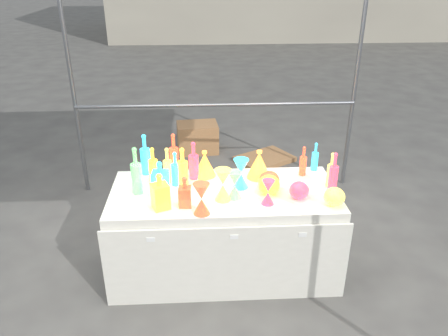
{
  "coord_description": "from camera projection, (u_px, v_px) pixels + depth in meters",
  "views": [
    {
      "loc": [
        -0.17,
        -3.04,
        2.41
      ],
      "look_at": [
        0.0,
        0.0,
        0.95
      ],
      "focal_mm": 35.0,
      "sensor_mm": 36.0,
      "label": 1
    }
  ],
  "objects": [
    {
      "name": "ground",
      "position": [
        224.0,
        267.0,
        3.79
      ],
      "size": [
        80.0,
        80.0,
        0.0
      ],
      "primitive_type": "plane",
      "color": "slate",
      "rests_on": "ground"
    },
    {
      "name": "bottle_6",
      "position": [
        183.0,
        167.0,
        3.49
      ],
      "size": [
        0.09,
        0.09,
        0.33
      ],
      "primitive_type": null,
      "rotation": [
        0.0,
        0.0,
        -0.06
      ],
      "color": "red",
      "rests_on": "display_table"
    },
    {
      "name": "bottle_5",
      "position": [
        136.0,
        170.0,
        3.36
      ],
      "size": [
        0.11,
        0.11,
        0.39
      ],
      "primitive_type": null,
      "rotation": [
        0.0,
        0.0,
        0.34
      ],
      "color": "#AB229D",
      "rests_on": "display_table"
    },
    {
      "name": "bottle_9",
      "position": [
        303.0,
        161.0,
        3.67
      ],
      "size": [
        0.07,
        0.07,
        0.26
      ],
      "primitive_type": null,
      "rotation": [
        0.0,
        0.0,
        -0.21
      ],
      "color": "orange",
      "rests_on": "display_table"
    },
    {
      "name": "lampshade_1",
      "position": [
        259.0,
        164.0,
        3.63
      ],
      "size": [
        0.25,
        0.25,
        0.24
      ],
      "primitive_type": null,
      "rotation": [
        0.0,
        0.0,
        0.25
      ],
      "color": "#D6F233",
      "rests_on": "display_table"
    },
    {
      "name": "bottle_11",
      "position": [
        331.0,
        170.0,
        3.47
      ],
      "size": [
        0.08,
        0.08,
        0.29
      ],
      "primitive_type": null,
      "rotation": [
        0.0,
        0.0,
        -0.34
      ],
      "color": "#116B6F",
      "rests_on": "display_table"
    },
    {
      "name": "bottle_1",
      "position": [
        145.0,
        154.0,
        3.67
      ],
      "size": [
        0.1,
        0.1,
        0.36
      ],
      "primitive_type": null,
      "rotation": [
        0.0,
        0.0,
        -0.25
      ],
      "color": "#1D9B1C",
      "rests_on": "display_table"
    },
    {
      "name": "decanter_1",
      "position": [
        185.0,
        191.0,
        3.2
      ],
      "size": [
        0.1,
        0.1,
        0.24
      ],
      "primitive_type": null,
      "rotation": [
        0.0,
        0.0,
        -0.04
      ],
      "color": "orange",
      "rests_on": "display_table"
    },
    {
      "name": "lampshade_0",
      "position": [
        205.0,
        163.0,
        3.66
      ],
      "size": [
        0.24,
        0.24,
        0.23
      ],
      "primitive_type": null,
      "rotation": [
        0.0,
        0.0,
        0.33
      ],
      "color": "#D6F233",
      "rests_on": "display_table"
    },
    {
      "name": "globe_0",
      "position": [
        269.0,
        186.0,
        3.39
      ],
      "size": [
        0.22,
        0.22,
        0.14
      ],
      "primitive_type": null,
      "rotation": [
        0.0,
        0.0,
        0.32
      ],
      "color": "red",
      "rests_on": "display_table"
    },
    {
      "name": "bottle_10",
      "position": [
        334.0,
        172.0,
        3.41
      ],
      "size": [
        0.08,
        0.08,
        0.32
      ],
      "primitive_type": null,
      "rotation": [
        0.0,
        0.0,
        -0.14
      ],
      "color": "#1A239B",
      "rests_on": "display_table"
    },
    {
      "name": "globe_2",
      "position": [
        269.0,
        181.0,
        3.47
      ],
      "size": [
        0.22,
        0.22,
        0.13
      ],
      "primitive_type": null,
      "rotation": [
        0.0,
        0.0,
        -0.36
      ],
      "color": "orange",
      "rests_on": "display_table"
    },
    {
      "name": "hourglass_5",
      "position": [
        241.0,
        174.0,
        3.47
      ],
      "size": [
        0.16,
        0.16,
        0.25
      ],
      "primitive_type": null,
      "rotation": [
        0.0,
        0.0,
        -0.33
      ],
      "color": "#1D9B1C",
      "rests_on": "display_table"
    },
    {
      "name": "display_table",
      "position": [
        224.0,
        231.0,
        3.62
      ],
      "size": [
        1.84,
        0.83,
        0.75
      ],
      "color": "white",
      "rests_on": "ground"
    },
    {
      "name": "bottle_2",
      "position": [
        174.0,
        154.0,
        3.68
      ],
      "size": [
        0.1,
        0.1,
        0.36
      ],
      "primitive_type": null,
      "rotation": [
        0.0,
        0.0,
        -0.3
      ],
      "color": "orange",
      "rests_on": "display_table"
    },
    {
      "name": "hourglass_2",
      "position": [
        223.0,
        185.0,
        3.28
      ],
      "size": [
        0.13,
        0.13,
        0.25
      ],
      "primitive_type": null,
      "rotation": [
        0.0,
        0.0,
        -0.0
      ],
      "color": "#116B6F",
      "rests_on": "display_table"
    },
    {
      "name": "cardboard_box_closed",
      "position": [
        198.0,
        138.0,
        6.0
      ],
      "size": [
        0.58,
        0.45,
        0.4
      ],
      "primitive_type": "cube",
      "rotation": [
        0.0,
        0.0,
        0.09
      ],
      "color": "#AA784D",
      "rests_on": "ground"
    },
    {
      "name": "hourglass_3",
      "position": [
        235.0,
        185.0,
        3.31
      ],
      "size": [
        0.14,
        0.14,
        0.22
      ],
      "primitive_type": null,
      "rotation": [
        0.0,
        0.0,
        0.4
      ],
      "color": "#AB229D",
      "rests_on": "display_table"
    },
    {
      "name": "decanter_0",
      "position": [
        160.0,
        191.0,
        3.17
      ],
      "size": [
        0.15,
        0.15,
        0.28
      ],
      "primitive_type": null,
      "rotation": [
        0.0,
        0.0,
        0.4
      ],
      "color": "red",
      "rests_on": "display_table"
    },
    {
      "name": "globe_3",
      "position": [
        299.0,
        191.0,
        3.33
      ],
      "size": [
        0.2,
        0.2,
        0.12
      ],
      "primitive_type": null,
      "rotation": [
        0.0,
        0.0,
        0.36
      ],
      "color": "#1A239B",
      "rests_on": "display_table"
    },
    {
      "name": "bottle_7",
      "position": [
        175.0,
        169.0,
        3.49
      ],
      "size": [
        0.09,
        0.09,
        0.29
      ],
      "primitive_type": null,
      "rotation": [
        0.0,
        0.0,
        0.37
      ],
      "color": "#1D9B1C",
      "rests_on": "display_table"
    },
    {
      "name": "cardboard_box_flat",
      "position": [
        265.0,
        159.0,
        5.76
      ],
      "size": [
        0.85,
        0.79,
        0.06
      ],
      "primitive_type": "cube",
      "rotation": [
        0.0,
        0.0,
        0.54
      ],
      "color": "#AA784D",
      "rests_on": "ground"
    },
    {
      "name": "bottle_8",
      "position": [
        315.0,
        157.0,
        3.75
      ],
      "size": [
        0.06,
        0.06,
        0.26
      ],
      "primitive_type": null,
      "rotation": [
        0.0,
        0.0,
        0.14
      ],
      "color": "#1D9B1C",
      "rests_on": "display_table"
    },
    {
      "name": "bottle_0",
      "position": [
        153.0,
        164.0,
        3.57
      ],
      "size": [
        0.08,
        0.08,
        0.29
      ],
      "primitive_type": null,
      "rotation": [
        0.0,
        0.0,
        -0.11
      ],
      "color": "red",
      "rests_on": "display_table"
    },
    {
      "name": "bottle_3",
      "position": [
        194.0,
        160.0,
        3.6
      ],
      "size": [
        0.11,
        0.11,
        0.33
      ],
      "primitive_type": null,
      "rotation": [
        0.0,
        0.0,
        0.42
      ],
      "color": "#1A239B",
      "rests_on": "display_table"
    },
    {
      "name": "bottle_4",
      "position": [
        168.0,
        165.0,
        3.53
      ],
      "size": [
        0.1,
        0.1,
        0.31
      ],
      "primitive_type": null,
      "rotation": [
        0.0,
        0.0,
        -0.41
      ],
      "color": "#116B6F",
      "rests_on": "display_table"
    },
    {
      "name": "hourglass_1",
      "position": [
        268.0,
        192.0,
        3.24
      ],
      "size": [
        0.1,
        0.1,
        0.2
      ],
      "primitive_type": null,
      "rotation": [
        0.0,
        0.0,
        0.06
      ],
      "color": "#1A239B",
      "rests_on": "display_table"
    },
    {
      "name": "globe_1",
      "position": [
        334.0,
        198.0,
        3.23
      ],
      "size": [
        0.16,
        0.16,
        0.13
      ],
      "primitive_type": null,
      "rotation": [
        0.0,
        0.0,
        -0.01
      ],
      "color": "#116B6F",
      "rests_on": "display_table"
    },
    {
      "name": "decanter_2",
      "position": [
        160.0,
        179.0,
        3.33
      ],
      "size": [
        0.13,
        0.13,
        0.29
      ],
      "primitive_type": null,
      "rotation": [
        0.0,
        0.0,
        -0.08
      ],
      "color": "#1D9B1C",
      "rests_on": "display_table"
    },
    {
      "name": "hourglass_0",
      "position": [
        201.0,
        199.0,
        3.1
      ],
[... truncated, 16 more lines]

